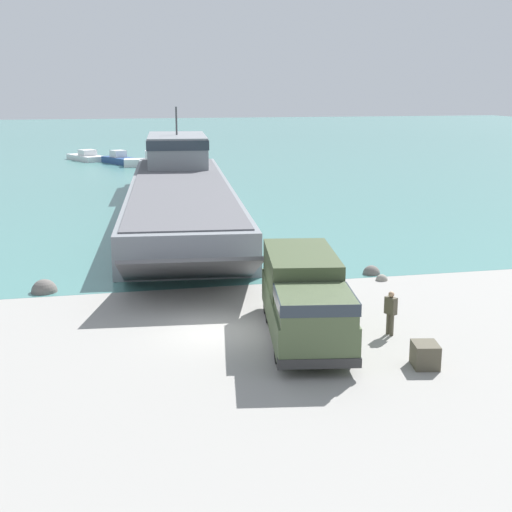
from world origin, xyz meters
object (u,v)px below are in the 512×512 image
(landing_craft, at_px, (180,185))
(moored_boat_b, at_px, (86,157))
(moored_boat_a, at_px, (120,159))
(military_truck, at_px, (305,297))
(cargo_crate, at_px, (425,355))
(moored_boat_c, at_px, (162,161))
(soldier_on_ramp, at_px, (391,310))

(landing_craft, relative_size, moored_boat_b, 6.28)
(moored_boat_a, bearing_deg, military_truck, 67.47)
(moored_boat_b, height_order, cargo_crate, moored_boat_b)
(moored_boat_b, relative_size, moored_boat_c, 0.75)
(soldier_on_ramp, relative_size, moored_boat_a, 0.29)
(moored_boat_a, distance_m, moored_boat_b, 6.02)
(cargo_crate, bearing_deg, moored_boat_b, 99.20)
(moored_boat_a, xyz_separation_m, moored_boat_c, (4.59, -4.20, 0.10))
(moored_boat_c, relative_size, cargo_crate, 9.21)
(moored_boat_b, xyz_separation_m, cargo_crate, (11.53, -71.15, -0.04))
(moored_boat_c, distance_m, cargo_crate, 62.48)
(soldier_on_ramp, bearing_deg, moored_boat_a, -109.26)
(landing_craft, bearing_deg, moored_boat_c, 93.06)
(landing_craft, bearing_deg, soldier_on_ramp, -76.37)
(soldier_on_ramp, height_order, cargo_crate, soldier_on_ramp)
(military_truck, height_order, moored_boat_b, military_truck)
(soldier_on_ramp, height_order, moored_boat_b, soldier_on_ramp)
(landing_craft, height_order, moored_boat_c, landing_craft)
(landing_craft, distance_m, moored_boat_b, 38.86)
(landing_craft, height_order, moored_boat_b, landing_craft)
(soldier_on_ramp, distance_m, moored_boat_a, 63.96)
(military_truck, distance_m, moored_boat_a, 63.25)
(landing_craft, height_order, military_truck, landing_craft)
(moored_boat_a, height_order, moored_boat_c, moored_boat_c)
(cargo_crate, bearing_deg, military_truck, 130.93)
(military_truck, height_order, soldier_on_ramp, military_truck)
(moored_boat_a, bearing_deg, cargo_crate, 69.87)
(landing_craft, xyz_separation_m, moored_boat_a, (-3.37, 33.60, -1.21))
(military_truck, bearing_deg, landing_craft, -168.59)
(landing_craft, xyz_separation_m, cargo_crate, (4.22, -33.01, -1.31))
(moored_boat_a, distance_m, moored_boat_c, 6.22)
(moored_boat_a, bearing_deg, landing_craft, 69.10)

